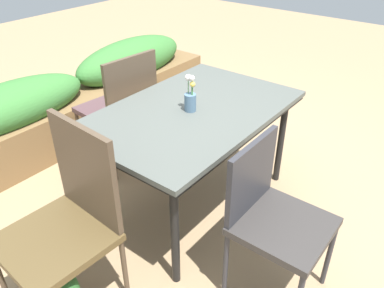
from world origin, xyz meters
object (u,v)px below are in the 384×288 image
Objects in this scene: chair_end_left at (68,216)px; planter_box at (82,97)px; flower_vase at (190,98)px; chair_far_side at (122,104)px; chair_near_left at (272,212)px; dining_table at (192,117)px.

planter_box is (1.22, 1.48, -0.22)m from chair_end_left.
flower_vase is 0.08× the size of planter_box.
chair_far_side is 0.77m from planter_box.
flower_vase is (-0.09, -0.75, 0.30)m from chair_far_side.
flower_vase is 1.58m from planter_box.
dining_table is at bearing -112.60° from chair_near_left.
chair_near_left is at bearing -99.52° from chair_far_side.
chair_far_side is 0.32× the size of planter_box.
dining_table is at bearing -98.71° from planter_box.
flower_vase reaches higher than planter_box.
chair_end_left reaches higher than chair_far_side.
planter_box is at bearing 81.29° from dining_table.
chair_far_side is at bearing 84.68° from dining_table.
chair_near_left reaches higher than planter_box.
flower_vase is (0.97, 0.00, 0.28)m from chair_end_left.
chair_far_side is 3.97× the size of flower_vase.
chair_far_side is (1.06, 0.76, -0.02)m from chair_end_left.
chair_end_left reaches higher than dining_table.
flower_vase is at bearing -99.54° from planter_box.
chair_end_left is 1.07× the size of chair_far_side.
chair_end_left is at bearing -179.70° from dining_table.
chair_end_left is 1.31m from chair_far_side.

